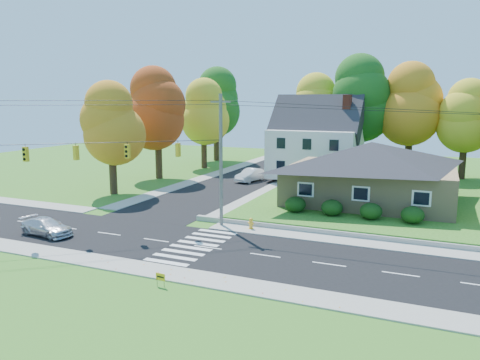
{
  "coord_description": "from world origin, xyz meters",
  "views": [
    {
      "loc": [
        13.55,
        -26.15,
        9.59
      ],
      "look_at": [
        -1.15,
        8.0,
        3.15
      ],
      "focal_mm": 35.0,
      "sensor_mm": 36.0,
      "label": 1
    }
  ],
  "objects_px": {
    "white_car": "(251,175)",
    "silver_sedan": "(47,227)",
    "ranch_house": "(370,172)",
    "fire_hydrant": "(251,224)"
  },
  "relations": [
    {
      "from": "white_car",
      "to": "silver_sedan",
      "type": "bearing_deg",
      "value": -87.14
    },
    {
      "from": "white_car",
      "to": "fire_hydrant",
      "type": "distance_m",
      "value": 20.67
    },
    {
      "from": "ranch_house",
      "to": "fire_hydrant",
      "type": "distance_m",
      "value": 13.26
    },
    {
      "from": "silver_sedan",
      "to": "fire_hydrant",
      "type": "height_order",
      "value": "silver_sedan"
    },
    {
      "from": "white_car",
      "to": "ranch_house",
      "type": "bearing_deg",
      "value": -15.51
    },
    {
      "from": "silver_sedan",
      "to": "white_car",
      "type": "relative_size",
      "value": 0.93
    },
    {
      "from": "silver_sedan",
      "to": "white_car",
      "type": "xyz_separation_m",
      "value": [
        5.05,
        26.3,
        0.13
      ]
    },
    {
      "from": "silver_sedan",
      "to": "white_car",
      "type": "height_order",
      "value": "white_car"
    },
    {
      "from": "ranch_house",
      "to": "silver_sedan",
      "type": "xyz_separation_m",
      "value": [
        -19.82,
        -18.03,
        -2.64
      ]
    },
    {
      "from": "ranch_house",
      "to": "white_car",
      "type": "bearing_deg",
      "value": 150.76
    }
  ]
}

